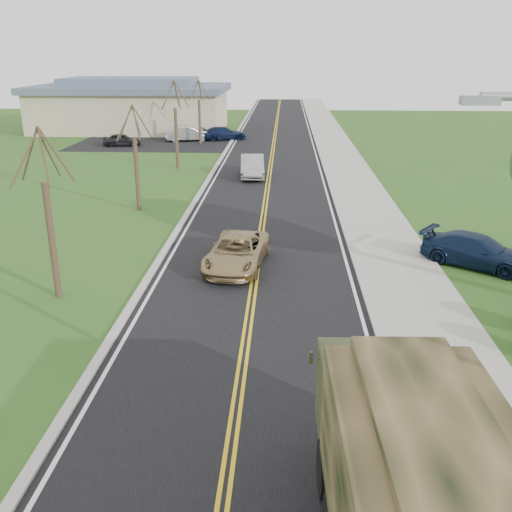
# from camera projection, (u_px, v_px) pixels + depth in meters

# --- Properties ---
(road) EXTENTS (8.00, 120.00, 0.01)m
(road) POSITION_uv_depth(u_px,v_px,m) (272.00, 155.00, 48.49)
(road) COLOR black
(road) RESTS_ON ground
(curb_right) EXTENTS (0.30, 120.00, 0.12)m
(curb_right) POSITION_uv_depth(u_px,v_px,m) (321.00, 155.00, 48.28)
(curb_right) COLOR #9E998E
(curb_right) RESTS_ON ground
(sidewalk_right) EXTENTS (3.20, 120.00, 0.10)m
(sidewalk_right) POSITION_uv_depth(u_px,v_px,m) (342.00, 155.00, 48.20)
(sidewalk_right) COLOR #9E998E
(sidewalk_right) RESTS_ON ground
(curb_left) EXTENTS (0.30, 120.00, 0.10)m
(curb_left) POSITION_uv_depth(u_px,v_px,m) (224.00, 154.00, 48.68)
(curb_left) COLOR #9E998E
(curb_left) RESTS_ON ground
(bare_tree_a) EXTENTS (1.93, 2.26, 6.08)m
(bare_tree_a) POSITION_uv_depth(u_px,v_px,m) (50.00, 227.00, 19.75)
(bare_tree_a) COLOR #38281C
(bare_tree_a) RESTS_ON ground
(bare_tree_b) EXTENTS (1.83, 2.14, 5.73)m
(bare_tree_b) POSITION_uv_depth(u_px,v_px,m) (136.00, 166.00, 31.08)
(bare_tree_b) COLOR #38281C
(bare_tree_b) RESTS_ON ground
(bare_tree_c) EXTENTS (2.04, 2.39, 6.42)m
(bare_tree_c) POSITION_uv_depth(u_px,v_px,m) (176.00, 131.00, 42.25)
(bare_tree_c) COLOR #38281C
(bare_tree_c) RESTS_ON ground
(bare_tree_d) EXTENTS (1.88, 2.20, 5.91)m
(bare_tree_d) POSITION_uv_depth(u_px,v_px,m) (200.00, 117.00, 53.61)
(bare_tree_d) COLOR #38281C
(bare_tree_d) RESTS_ON ground
(commercial_building) EXTENTS (25.50, 21.50, 5.65)m
(commercial_building) POSITION_uv_depth(u_px,v_px,m) (132.00, 105.00, 63.36)
(commercial_building) COLOR tan
(commercial_building) RESTS_ON ground
(military_truck) EXTENTS (2.74, 7.36, 3.63)m
(military_truck) POSITION_uv_depth(u_px,v_px,m) (419.00, 493.00, 8.61)
(military_truck) COLOR black
(military_truck) RESTS_ON ground
(suv_champagne) EXTENTS (2.70, 4.93, 1.31)m
(suv_champagne) POSITION_uv_depth(u_px,v_px,m) (237.00, 252.00, 23.25)
(suv_champagne) COLOR #A1885A
(suv_champagne) RESTS_ON ground
(sedan_silver) EXTENTS (1.90, 4.65, 1.50)m
(sedan_silver) POSITION_uv_depth(u_px,v_px,m) (252.00, 166.00, 39.97)
(sedan_silver) COLOR #9F9EA3
(sedan_silver) RESTS_ON ground
(pickup_navy) EXTENTS (4.73, 4.13, 1.31)m
(pickup_navy) POSITION_uv_depth(u_px,v_px,m) (477.00, 251.00, 23.35)
(pickup_navy) COLOR #0F1C37
(pickup_navy) RESTS_ON ground
(lot_car_dark) EXTENTS (3.61, 1.88, 1.17)m
(lot_car_dark) POSITION_uv_depth(u_px,v_px,m) (122.00, 140.00, 53.05)
(lot_car_dark) COLOR black
(lot_car_dark) RESTS_ON ground
(lot_car_silver) EXTENTS (4.70, 2.71, 1.46)m
(lot_car_silver) POSITION_uv_depth(u_px,v_px,m) (188.00, 134.00, 56.01)
(lot_car_silver) COLOR #B7B8BC
(lot_car_silver) RESTS_ON ground
(lot_car_navy) EXTENTS (4.80, 3.20, 1.29)m
(lot_car_navy) POSITION_uv_depth(u_px,v_px,m) (224.00, 133.00, 56.80)
(lot_car_navy) COLOR #0E1835
(lot_car_navy) RESTS_ON ground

